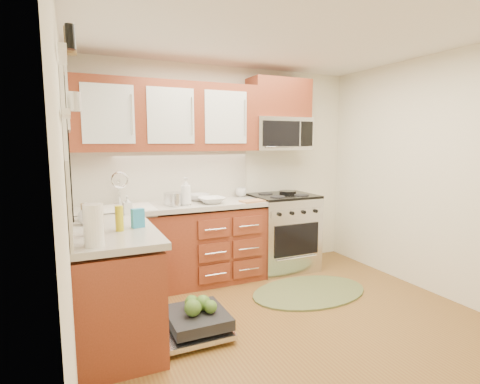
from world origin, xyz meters
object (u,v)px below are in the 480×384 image
sink (123,220)px  cup (241,192)px  stock_pot (174,199)px  paper_towel_roll (93,225)px  microwave (279,134)px  bowl_a (212,200)px  rug (309,292)px  range (283,232)px  upper_cabinets (167,117)px  cutting_board (252,201)px  dishwasher (192,323)px  skillet (288,192)px  bowl_b (199,197)px

sink → cup: cup is taller
stock_pot → paper_towel_roll: 1.62m
microwave → bowl_a: 1.26m
cup → rug: bearing=-71.4°
range → rug: size_ratio=0.73×
upper_cabinets → sink: (-0.52, -0.16, -1.07)m
sink → bowl_a: size_ratio=2.20×
paper_towel_roll → bowl_a: paper_towel_roll is taller
sink → cutting_board: cutting_board is taller
upper_cabinets → rug: (1.27, -0.94, -1.86)m
cup → stock_pot: bearing=-164.1°
cutting_board → dishwasher: bearing=-137.6°
cutting_board → sink: bearing=171.9°
sink → paper_towel_roll: paper_towel_roll is taller
skillet → stock_pot: stock_pot is taller
bowl_a → cup: size_ratio=2.05×
rug → bowl_a: 1.45m
range → sink: range is taller
skillet → cutting_board: 0.66m
dishwasher → stock_pot: stock_pot is taller
bowl_a → microwave: bearing=13.5°
sink → bowl_a: (0.94, -0.11, 0.16)m
bowl_a → skillet: bearing=7.7°
range → bowl_b: size_ratio=3.84×
upper_cabinets → dishwasher: size_ratio=2.93×
dishwasher → cup: size_ratio=5.09×
range → dishwasher: bearing=-143.7°
bowl_a → cup: cup is taller
upper_cabinets → dishwasher: (-0.13, -1.27, -1.77)m
microwave → cutting_board: microwave is taller
bowl_a → rug: bearing=-38.7°
microwave → skillet: 0.74m
microwave → paper_towel_roll: size_ratio=2.72×
microwave → sink: microwave is taller
dishwasher → skillet: size_ratio=3.32×
skillet → upper_cabinets: bearing=175.5°
microwave → bowl_b: 1.29m
dishwasher → rug: 1.44m
cutting_board → bowl_a: bowl_a is taller
upper_cabinets → stock_pot: bearing=-87.2°
cup → bowl_a: bearing=-146.8°
skillet → rug: bearing=-104.9°
paper_towel_roll → cup: 2.42m
paper_towel_roll → bowl_a: (1.29, 1.28, -0.10)m
skillet → cutting_board: size_ratio=0.80×
bowl_a → bowl_b: bearing=104.7°
microwave → cutting_board: 0.99m
range → cutting_board: size_ratio=3.60×
skillet → bowl_a: size_ratio=0.75×
rug → bowl_b: (-0.92, 0.94, 0.95)m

